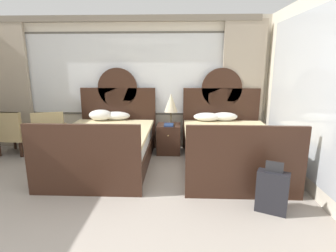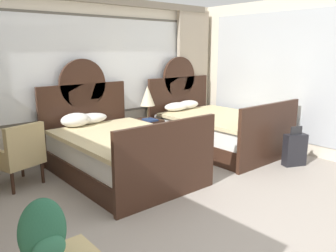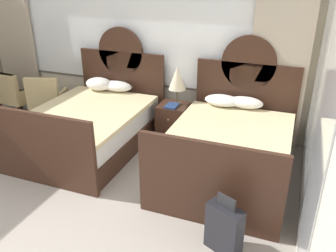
{
  "view_description": "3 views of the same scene",
  "coord_description": "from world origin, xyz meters",
  "px_view_note": "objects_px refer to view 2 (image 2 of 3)",
  "views": [
    {
      "loc": [
        1.12,
        -1.92,
        1.74
      ],
      "look_at": [
        0.97,
        1.86,
        0.87
      ],
      "focal_mm": 28.39,
      "sensor_mm": 36.0,
      "label": 1
    },
    {
      "loc": [
        -2.68,
        -1.64,
        1.84
      ],
      "look_at": [
        0.67,
        2.31,
        0.66
      ],
      "focal_mm": 36.43,
      "sensor_mm": 36.0,
      "label": 2
    },
    {
      "loc": [
        2.68,
        -1.6,
        2.55
      ],
      "look_at": [
        1.23,
        2.16,
        0.71
      ],
      "focal_mm": 37.07,
      "sensor_mm": 36.0,
      "label": 3
    }
  ],
  "objects_px": {
    "nightstand_between_beds": "(147,135)",
    "table_lamp_on_nightstand": "(147,96)",
    "armchair_by_window_left": "(19,154)",
    "book_on_nightstand": "(150,120)",
    "backpack_on_bench": "(43,234)",
    "suitcase_on_floor": "(295,150)",
    "bed_near_window": "(118,151)",
    "bed_near_mirror": "(216,130)"
  },
  "relations": [
    {
      "from": "backpack_on_bench",
      "to": "book_on_nightstand",
      "type": "bearing_deg",
      "value": 43.0
    },
    {
      "from": "bed_near_window",
      "to": "book_on_nightstand",
      "type": "xyz_separation_m",
      "value": [
        1.07,
        0.63,
        0.22
      ]
    },
    {
      "from": "nightstand_between_beds",
      "to": "suitcase_on_floor",
      "type": "height_order",
      "value": "suitcase_on_floor"
    },
    {
      "from": "nightstand_between_beds",
      "to": "backpack_on_bench",
      "type": "distance_m",
      "value": 4.12
    },
    {
      "from": "bed_near_mirror",
      "to": "backpack_on_bench",
      "type": "distance_m",
      "value": 4.54
    },
    {
      "from": "book_on_nightstand",
      "to": "armchair_by_window_left",
      "type": "bearing_deg",
      "value": -177.05
    },
    {
      "from": "nightstand_between_beds",
      "to": "suitcase_on_floor",
      "type": "xyz_separation_m",
      "value": [
        1.32,
        -2.17,
        -0.03
      ]
    },
    {
      "from": "book_on_nightstand",
      "to": "backpack_on_bench",
      "type": "height_order",
      "value": "backpack_on_bench"
    },
    {
      "from": "bed_near_window",
      "to": "backpack_on_bench",
      "type": "bearing_deg",
      "value": -131.56
    },
    {
      "from": "bed_near_mirror",
      "to": "table_lamp_on_nightstand",
      "type": "distance_m",
      "value": 1.42
    },
    {
      "from": "nightstand_between_beds",
      "to": "armchair_by_window_left",
      "type": "xyz_separation_m",
      "value": [
        -2.3,
        -0.21,
        0.17
      ]
    },
    {
      "from": "armchair_by_window_left",
      "to": "bed_near_window",
      "type": "bearing_deg",
      "value": -22.59
    },
    {
      "from": "bed_near_window",
      "to": "backpack_on_bench",
      "type": "relative_size",
      "value": 4.91
    },
    {
      "from": "nightstand_between_beds",
      "to": "table_lamp_on_nightstand",
      "type": "distance_m",
      "value": 0.71
    },
    {
      "from": "table_lamp_on_nightstand",
      "to": "nightstand_between_beds",
      "type": "bearing_deg",
      "value": -145.82
    },
    {
      "from": "bed_near_mirror",
      "to": "book_on_nightstand",
      "type": "xyz_separation_m",
      "value": [
        -1.05,
        0.64,
        0.23
      ]
    },
    {
      "from": "table_lamp_on_nightstand",
      "to": "book_on_nightstand",
      "type": "relative_size",
      "value": 2.34
    },
    {
      "from": "nightstand_between_beds",
      "to": "suitcase_on_floor",
      "type": "relative_size",
      "value": 0.9
    },
    {
      "from": "book_on_nightstand",
      "to": "suitcase_on_floor",
      "type": "relative_size",
      "value": 0.4
    },
    {
      "from": "bed_near_window",
      "to": "backpack_on_bench",
      "type": "height_order",
      "value": "bed_near_window"
    },
    {
      "from": "bed_near_mirror",
      "to": "backpack_on_bench",
      "type": "height_order",
      "value": "bed_near_mirror"
    },
    {
      "from": "nightstand_between_beds",
      "to": "armchair_by_window_left",
      "type": "height_order",
      "value": "armchair_by_window_left"
    },
    {
      "from": "book_on_nightstand",
      "to": "suitcase_on_floor",
      "type": "bearing_deg",
      "value": -57.76
    },
    {
      "from": "bed_near_mirror",
      "to": "book_on_nightstand",
      "type": "relative_size",
      "value": 8.55
    },
    {
      "from": "nightstand_between_beds",
      "to": "book_on_nightstand",
      "type": "xyz_separation_m",
      "value": [
        0.01,
        -0.09,
        0.31
      ]
    },
    {
      "from": "bed_near_window",
      "to": "nightstand_between_beds",
      "type": "xyz_separation_m",
      "value": [
        1.07,
        0.72,
        -0.08
      ]
    },
    {
      "from": "nightstand_between_beds",
      "to": "backpack_on_bench",
      "type": "xyz_separation_m",
      "value": [
        -2.95,
        -2.85,
        0.4
      ]
    },
    {
      "from": "bed_near_mirror",
      "to": "suitcase_on_floor",
      "type": "relative_size",
      "value": 3.45
    },
    {
      "from": "table_lamp_on_nightstand",
      "to": "backpack_on_bench",
      "type": "bearing_deg",
      "value": -136.12
    },
    {
      "from": "bed_near_mirror",
      "to": "nightstand_between_beds",
      "type": "bearing_deg",
      "value": 145.48
    },
    {
      "from": "suitcase_on_floor",
      "to": "book_on_nightstand",
      "type": "bearing_deg",
      "value": 122.24
    },
    {
      "from": "bed_near_window",
      "to": "suitcase_on_floor",
      "type": "distance_m",
      "value": 2.79
    },
    {
      "from": "nightstand_between_beds",
      "to": "backpack_on_bench",
      "type": "height_order",
      "value": "backpack_on_bench"
    },
    {
      "from": "table_lamp_on_nightstand",
      "to": "armchair_by_window_left",
      "type": "bearing_deg",
      "value": -174.11
    },
    {
      "from": "bed_near_window",
      "to": "nightstand_between_beds",
      "type": "height_order",
      "value": "bed_near_window"
    },
    {
      "from": "bed_near_window",
      "to": "table_lamp_on_nightstand",
      "type": "relative_size",
      "value": 3.65
    },
    {
      "from": "book_on_nightstand",
      "to": "backpack_on_bench",
      "type": "relative_size",
      "value": 0.57
    },
    {
      "from": "nightstand_between_beds",
      "to": "armchair_by_window_left",
      "type": "bearing_deg",
      "value": -174.75
    },
    {
      "from": "nightstand_between_beds",
      "to": "table_lamp_on_nightstand",
      "type": "relative_size",
      "value": 0.96
    },
    {
      "from": "bed_near_window",
      "to": "suitcase_on_floor",
      "type": "xyz_separation_m",
      "value": [
        2.38,
        -1.45,
        -0.11
      ]
    },
    {
      "from": "table_lamp_on_nightstand",
      "to": "bed_near_window",
      "type": "bearing_deg",
      "value": -145.79
    },
    {
      "from": "bed_near_window",
      "to": "suitcase_on_floor",
      "type": "height_order",
      "value": "bed_near_window"
    }
  ]
}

